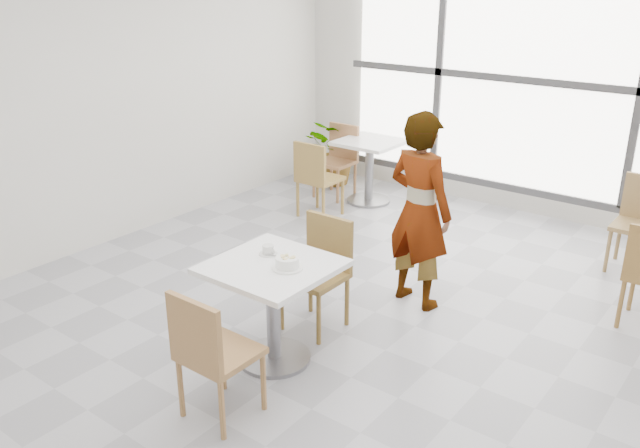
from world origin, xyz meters
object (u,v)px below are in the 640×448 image
Objects in this scene: bg_table_left at (369,162)px; oatmeal_bowl at (287,263)px; person at (420,211)px; coffee_cup at (268,250)px; main_table at (273,294)px; chair_near at (210,349)px; bg_chair_left_far at (339,155)px; plant_left at (337,153)px; chair_far at (321,265)px; bg_chair_left_near at (316,175)px.

oatmeal_bowl is at bearing -65.35° from bg_table_left.
coffee_cup is at bearing 78.96° from person.
coffee_cup is at bearing 139.82° from main_table.
chair_near and bg_chair_left_far have the same top height.
bg_table_left is (-1.37, 3.28, -0.04)m from main_table.
chair_near is at bearing 93.93° from person.
bg_chair_left_far is 1.03× the size of plant_left.
coffee_cup is 0.10× the size of person.
chair_near is 0.54× the size of person.
oatmeal_bowl is 0.27m from coffee_cup.
chair_far is at bearing -81.58° from chair_near.
coffee_cup is 2.77m from bg_chair_left_near.
main_table is 0.92× the size of chair_near.
chair_far reaches higher than coffee_cup.
bg_chair_left_near is 1.00× the size of bg_chair_left_far.
person reaches higher than chair_far.
coffee_cup is 0.18× the size of bg_chair_left_far.
coffee_cup is at bearing 120.98° from bg_chair_left_near.
chair_far reaches higher than oatmeal_bowl.
chair_near is 1.37m from chair_far.
coffee_cup is 0.19× the size of plant_left.
person is (0.48, 1.28, 0.03)m from coffee_cup.
chair_far is 1.03× the size of plant_left.
oatmeal_bowl is (0.18, -0.61, 0.29)m from chair_far.
bg_chair_left_near reaches higher than plant_left.
chair_near is 4.45m from bg_chair_left_far.
person is 2.58m from bg_table_left.
coffee_cup is at bearing -60.77° from plant_left.
coffee_cup is 0.18× the size of bg_chair_left_near.
oatmeal_bowl and plant_left have the same top height.
chair_near is 1.16× the size of bg_table_left.
bg_table_left is at bearing 1.76° from bg_chair_left_far.
coffee_cup is at bearing -61.94° from bg_chair_left_far.
bg_chair_left_near is at bearing 124.26° from oatmeal_bowl.
bg_table_left is at bearing -24.14° from plant_left.
bg_chair_left_far is (-2.16, 1.88, -0.31)m from person.
bg_chair_left_far is at bearing 120.79° from oatmeal_bowl.
bg_table_left is at bearing -38.21° from person.
plant_left is at bearing -32.79° from person.
person is at bearing 62.03° from chair_far.
main_table is 2.91m from bg_chair_left_near.
person is at bearing -95.57° from chair_near.
bg_table_left is at bearing 111.41° from coffee_cup.
bg_table_left is (-1.72, 1.89, -0.32)m from person.
person reaches higher than bg_table_left.
bg_table_left is at bearing -102.04° from bg_chair_left_near.
chair_near is at bearing -69.31° from bg_table_left.
chair_far is (-0.20, 1.35, 0.00)m from chair_near.
chair_far is 0.54× the size of person.
oatmeal_bowl reaches higher than main_table.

